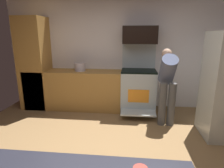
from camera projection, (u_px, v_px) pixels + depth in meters
The scene contains 8 objects.
ground_plane at pixel (103, 163), 2.64m from camera, with size 5.20×4.80×0.02m, color olive.
wall_back at pixel (117, 52), 4.56m from camera, with size 5.20×0.12×2.60m, color silver.
lower_cabinet_run at pixel (78, 90), 4.52m from camera, with size 2.40×0.60×0.90m, color #A87737.
cabinet_column at pixel (35, 64), 4.47m from camera, with size 0.60×0.60×2.10m, color #A87737.
oven_range at pixel (138, 89), 4.35m from camera, with size 0.76×0.97×1.52m.
microwave at pixel (140, 35), 4.14m from camera, with size 0.74×0.38×0.38m, color black.
person_cook at pixel (167, 81), 3.67m from camera, with size 0.31×0.62×1.45m.
stock_pot at pixel (80, 67), 4.37m from camera, with size 0.25×0.25×0.19m, color #BBB0B8.
Camera 1 is at (0.36, -2.25, 1.72)m, focal length 30.63 mm.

